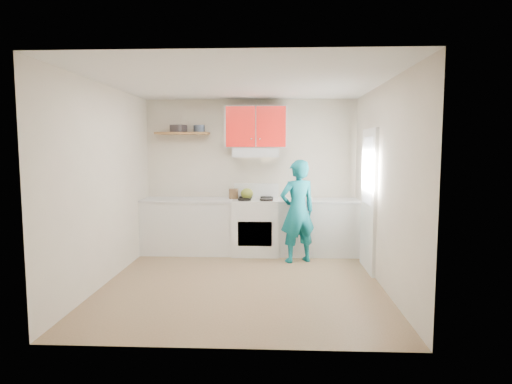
{
  "coord_description": "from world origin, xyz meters",
  "views": [
    {
      "loc": [
        0.43,
        -5.57,
        1.78
      ],
      "look_at": [
        0.15,
        0.55,
        1.15
      ],
      "focal_mm": 30.38,
      "sensor_mm": 36.0,
      "label": 1
    }
  ],
  "objects_px": {
    "stove": "(256,227)",
    "tin": "(199,129)",
    "kettle": "(247,194)",
    "person": "(298,211)",
    "crock": "(234,194)"
  },
  "relations": [
    {
      "from": "crock",
      "to": "person",
      "type": "height_order",
      "value": "person"
    },
    {
      "from": "person",
      "to": "kettle",
      "type": "bearing_deg",
      "value": -56.69
    },
    {
      "from": "stove",
      "to": "tin",
      "type": "bearing_deg",
      "value": 171.18
    },
    {
      "from": "tin",
      "to": "kettle",
      "type": "xyz_separation_m",
      "value": [
        0.81,
        -0.08,
        -1.09
      ]
    },
    {
      "from": "stove",
      "to": "tin",
      "type": "xyz_separation_m",
      "value": [
        -0.96,
        0.15,
        1.64
      ]
    },
    {
      "from": "stove",
      "to": "tin",
      "type": "relative_size",
      "value": 4.79
    },
    {
      "from": "tin",
      "to": "kettle",
      "type": "relative_size",
      "value": 0.91
    },
    {
      "from": "tin",
      "to": "kettle",
      "type": "distance_m",
      "value": 1.36
    },
    {
      "from": "tin",
      "to": "kettle",
      "type": "height_order",
      "value": "tin"
    },
    {
      "from": "kettle",
      "to": "person",
      "type": "xyz_separation_m",
      "value": [
        0.82,
        -0.56,
        -0.21
      ]
    },
    {
      "from": "kettle",
      "to": "stove",
      "type": "bearing_deg",
      "value": -27.02
    },
    {
      "from": "stove",
      "to": "person",
      "type": "height_order",
      "value": "person"
    },
    {
      "from": "kettle",
      "to": "crock",
      "type": "bearing_deg",
      "value": 174.02
    },
    {
      "from": "kettle",
      "to": "person",
      "type": "relative_size",
      "value": 0.13
    },
    {
      "from": "tin",
      "to": "crock",
      "type": "relative_size",
      "value": 1.0
    }
  ]
}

